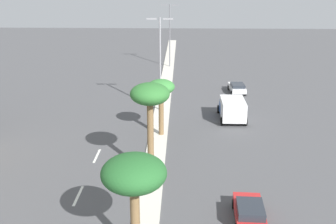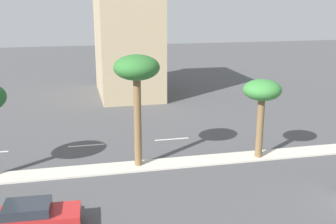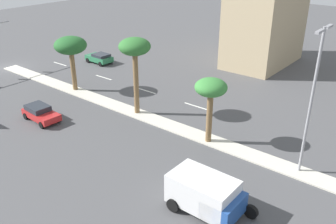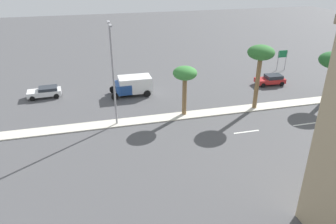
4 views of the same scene
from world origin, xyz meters
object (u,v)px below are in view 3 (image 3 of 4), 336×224
sedan_green_rear (99,58)px  sedan_red_center (40,113)px  palm_tree_inboard (135,50)px  box_truck (208,195)px  street_lamp_leading (313,93)px  palm_tree_left (211,90)px  commercial_building (267,14)px  palm_tree_center (71,47)px

sedan_green_rear → sedan_red_center: size_ratio=0.96×
sedan_green_rear → palm_tree_inboard: bearing=60.1°
box_truck → street_lamp_leading: bearing=160.1°
palm_tree_left → sedan_red_center: size_ratio=1.36×
commercial_building → palm_tree_left: bearing=15.0°
palm_tree_center → box_truck: palm_tree_center is taller
sedan_green_rear → box_truck: 33.23m
commercial_building → sedan_red_center: 31.37m
street_lamp_leading → box_truck: bearing=-19.9°
palm_tree_center → palm_tree_left: bearing=88.3°
palm_tree_center → sedan_green_rear: size_ratio=1.54×
commercial_building → palm_tree_left: size_ratio=2.40×
commercial_building → palm_tree_left: 24.09m
commercial_building → street_lamp_leading: 26.62m
palm_tree_center → palm_tree_left: palm_tree_center is taller
palm_tree_center → palm_tree_inboard: bearing=89.2°
commercial_building → palm_tree_inboard: (22.79, -2.37, -0.30)m
palm_tree_center → palm_tree_inboard: palm_tree_inboard is taller
sedan_green_rear → street_lamp_leading: bearing=74.5°
sedan_red_center → box_truck: box_truck is taller
commercial_building → box_truck: 33.06m
sedan_red_center → commercial_building: bearing=163.9°
palm_tree_inboard → sedan_red_center: palm_tree_inboard is taller
palm_tree_center → sedan_red_center: palm_tree_center is taller
sedan_red_center → sedan_green_rear: bearing=-149.5°
palm_tree_center → sedan_green_rear: (-8.68, -5.58, -4.35)m
commercial_building → box_truck: bearing=19.7°
street_lamp_leading → palm_tree_left: bearing=-86.5°
commercial_building → sedan_red_center: size_ratio=3.27×
palm_tree_inboard → box_truck: (7.92, 13.35, -5.12)m
palm_tree_inboard → street_lamp_leading: size_ratio=0.70×
street_lamp_leading → commercial_building: bearing=-148.6°
palm_tree_left → box_truck: 9.54m
palm_tree_center → street_lamp_leading: street_lamp_leading is taller
commercial_building → sedan_green_rear: 23.35m
street_lamp_leading → sedan_red_center: (6.88, -22.40, -5.53)m
palm_tree_inboard → box_truck: palm_tree_inboard is taller
palm_tree_inboard → sedan_green_rear: size_ratio=1.89×
box_truck → palm_tree_center: bearing=-109.2°
palm_tree_inboard → palm_tree_left: (0.39, 8.59, -1.71)m
palm_tree_inboard → street_lamp_leading: street_lamp_leading is taller
commercial_building → palm_tree_center: bearing=-28.2°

